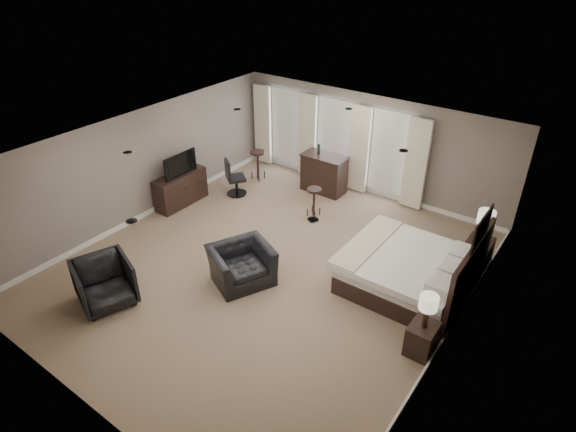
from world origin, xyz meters
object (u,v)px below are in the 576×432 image
Objects in this scene: bed at (410,256)px; bar_counter at (324,173)px; tv at (179,172)px; bar_stool_right at (314,202)px; armchair_far at (104,281)px; lamp_near at (427,312)px; dresser at (181,189)px; lamp_far at (484,226)px; nightstand_far at (477,254)px; bar_stool_left at (258,165)px; nightstand_near at (422,339)px; desk_chair at (236,177)px; armchair_near at (241,259)px.

bed reaches higher than bar_counter.
tv reaches higher than bar_stool_right.
armchair_far is 5.13m from bar_stool_right.
dresser is at bearing 170.07° from lamp_near.
lamp_far reaches higher than tv.
nightstand_far is 7.15m from tv.
bar_stool_left is at bearing -16.70° from tv.
bar_counter is (-3.48, 2.47, -0.21)m from bed.
bar_stool_right is (0.50, -1.24, -0.15)m from bar_counter.
lamp_near is (0.00, 0.00, 0.59)m from nightstand_near.
nightstand_far is at bearing 90.00° from lamp_near.
nightstand_near is 0.67× the size of bar_stool_left.
bar_counter is at bearing 166.86° from nightstand_far.
bed is at bearing -87.74° from tv.
dresser is 1.45m from desk_chair.
bar_stool_left is at bearing 159.35° from bed.
nightstand_near is 0.48× the size of armchair_near.
tv is at bearing -166.29° from nightstand_far.
desk_chair is (-6.12, -0.49, -0.49)m from lamp_far.
lamp_far is 0.69× the size of armchair_far.
bed reaches higher than nightstand_near.
bar_counter is 1.93m from bar_stool_left.
dresser is (-6.92, 1.21, 0.13)m from nightstand_near.
armchair_near is at bearing -147.72° from bed.
lamp_near is at bearing -29.05° from bar_stool_left.
bar_stool_right is at bearing -18.29° from bar_stool_left.
nightstand_far is 4.82m from armchair_near.
lamp_far is 0.93× the size of bar_stool_right.
bar_counter reaches higher than desk_chair.
lamp_near is at bearing -46.29° from armchair_far.
lamp_far is 0.48× the size of dresser.
armchair_near is at bearing -138.76° from lamp_far.
dresser is (-6.03, -0.24, -0.31)m from bed.
bed reaches higher than tv.
nightstand_far is 7.35m from armchair_far.
bar_counter reaches higher than armchair_far.
nightstand_far is at bearing -22.81° from armchair_near.
bed is at bearing -154.07° from desk_chair.
tv is at bearing -154.26° from bar_stool_right.
bar_stool_right is at bearing -136.82° from desk_chair.
bed is at bearing -20.65° from bar_stool_left.
tv is (-6.03, -0.24, 0.17)m from bed.
armchair_near is (3.29, -1.49, -0.39)m from tv.
desk_chair is at bearing 169.55° from bed.
desk_chair is at bearing -173.20° from bar_stool_right.
bar_counter reaches higher than armchair_near.
bed is at bearing 121.54° from lamp_near.
bed reaches higher than lamp_near.
bar_stool_right is at bearing 4.95° from armchair_far.
armchair_near is 1.58× the size of bar_stool_right.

